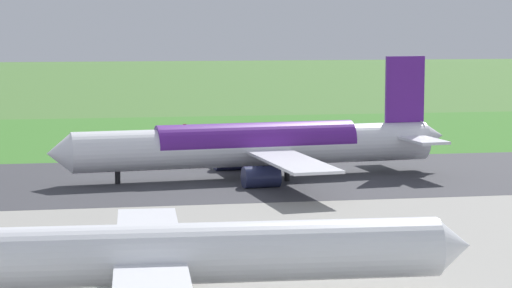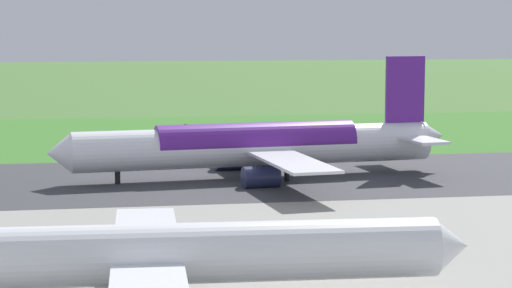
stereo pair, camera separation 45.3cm
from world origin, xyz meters
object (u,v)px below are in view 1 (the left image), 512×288
Objects in this scene: traffic_cone_orange at (156,136)px; no_stopping_sign at (185,131)px; airliner_main at (259,145)px; airliner_parked_mid at (158,253)px.

no_stopping_sign is at bearing 131.59° from traffic_cone_orange.
airliner_main is 49.52m from traffic_cone_orange.
no_stopping_sign is (5.51, -43.19, -2.68)m from airliner_main.
no_stopping_sign is at bearing -82.73° from airliner_main.
airliner_main is at bearing -107.08° from airliner_parked_mid.
airliner_parked_mid is 104.77m from traffic_cone_orange.
airliner_main is 1.16× the size of airliner_parked_mid.
airliner_main is 98.43× the size of traffic_cone_orange.
airliner_main is at bearing 101.76° from traffic_cone_orange.
airliner_parked_mid is 84.50× the size of traffic_cone_orange.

